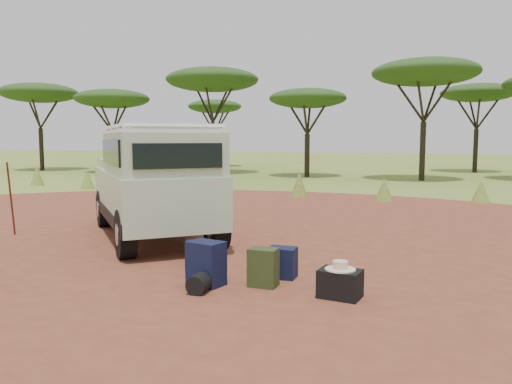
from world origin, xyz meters
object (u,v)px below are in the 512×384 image
(backpack_olive, at_px, (263,268))
(hard_case, at_px, (340,284))
(safari_vehicle, at_px, (154,185))
(backpack_navy, at_px, (206,264))
(walking_staff, at_px, (11,200))
(backpack_black, at_px, (197,255))
(duffel_navy, at_px, (282,263))

(backpack_olive, distance_m, hard_case, 1.11)
(safari_vehicle, relative_size, backpack_navy, 7.55)
(safari_vehicle, bearing_deg, walking_staff, -115.43)
(backpack_navy, relative_size, backpack_olive, 1.16)
(backpack_black, bearing_deg, safari_vehicle, 115.15)
(backpack_black, height_order, duffel_navy, backpack_black)
(safari_vehicle, xyz_separation_m, backpack_olive, (3.20, -2.48, -0.84))
(safari_vehicle, relative_size, duffel_navy, 10.30)
(backpack_black, xyz_separation_m, backpack_navy, (0.50, -0.72, 0.08))
(walking_staff, xyz_separation_m, backpack_black, (4.82, -1.10, -0.56))
(backpack_black, distance_m, hard_case, 2.45)
(safari_vehicle, height_order, backpack_olive, safari_vehicle)
(backpack_navy, distance_m, backpack_olive, 0.80)
(backpack_black, xyz_separation_m, duffel_navy, (1.40, -0.00, -0.00))
(backpack_black, xyz_separation_m, hard_case, (2.37, -0.65, -0.05))
(backpack_navy, bearing_deg, safari_vehicle, 146.27)
(hard_case, bearing_deg, safari_vehicle, 156.82)
(backpack_olive, distance_m, duffel_navy, 0.52)
(walking_staff, distance_m, hard_case, 7.42)
(backpack_navy, bearing_deg, walking_staff, 175.40)
(backpack_olive, bearing_deg, hard_case, -6.66)
(duffel_navy, relative_size, hard_case, 0.87)
(walking_staff, relative_size, hard_case, 3.13)
(backpack_navy, relative_size, hard_case, 1.19)
(walking_staff, distance_m, duffel_navy, 6.34)
(walking_staff, bearing_deg, duffel_navy, -45.91)
(walking_staff, xyz_separation_m, backpack_olive, (6.10, -1.61, -0.52))
(walking_staff, height_order, backpack_black, walking_staff)
(backpack_olive, xyz_separation_m, hard_case, (1.09, -0.14, -0.08))
(walking_staff, bearing_deg, backpack_navy, -54.73)
(backpack_navy, xyz_separation_m, backpack_olive, (0.77, 0.21, -0.04))
(walking_staff, relative_size, backpack_navy, 2.63)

